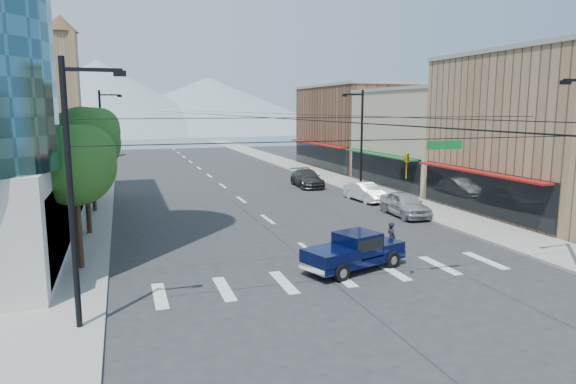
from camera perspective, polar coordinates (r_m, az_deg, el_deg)
name	(u,v)px	position (r m, az deg, el deg)	size (l,w,h in m)	color
ground	(358,287)	(22.06, 7.81, -10.41)	(160.00, 160.00, 0.00)	#28282B
sidewalk_left	(96,177)	(59.19, -20.60, 1.54)	(4.00, 120.00, 0.15)	gray
sidewalk_right	(304,169)	(62.79, 1.83, 2.54)	(4.00, 120.00, 0.15)	gray
shop_near	(556,136)	(40.93, 27.61, 5.55)	(12.00, 14.00, 11.00)	#8C6B4C
shop_mid	(439,139)	(51.76, 16.42, 5.66)	(12.00, 14.00, 9.00)	tan
shop_far	(365,128)	(65.55, 8.50, 7.04)	(12.00, 18.00, 10.00)	brown
clock_tower	(64,86)	(81.06, -23.61, 10.78)	(4.80, 4.80, 20.40)	#8C6B4C
mountain_left	(99,97)	(168.80, -20.28, 9.89)	(80.00, 80.00, 22.00)	gray
mountain_right	(208,104)	(181.03, -8.85, 9.63)	(90.00, 90.00, 18.00)	gray
tree_near	(78,163)	(24.95, -22.33, 3.04)	(3.65, 3.64, 6.71)	black
tree_midnear	(86,140)	(31.87, -21.50, 5.37)	(4.09, 4.09, 7.52)	black
tree_midfar	(93,143)	(38.88, -20.86, 5.10)	(3.65, 3.64, 6.71)	black
tree_far	(97,131)	(45.84, -20.50, 6.41)	(4.09, 4.09, 7.52)	black
signal_rig	(377,180)	(20.17, 9.82, 1.29)	(21.80, 0.20, 9.00)	black
lamp_pole_nw	(103,137)	(48.75, -19.84, 5.81)	(2.00, 0.25, 9.00)	black
lamp_pole_ne	(360,137)	(45.31, 8.04, 6.05)	(2.00, 0.25, 9.00)	black
pickup_truck	(354,251)	(24.03, 7.34, -6.48)	(5.44, 3.36, 1.74)	#060D32
pedestrian	(392,238)	(26.80, 11.43, -5.06)	(0.62, 0.41, 1.71)	black
parked_car_near	(405,204)	(36.54, 12.88, -1.32)	(1.99, 4.95, 1.69)	#ADADB1
parked_car_mid	(365,192)	(41.87, 8.58, 0.01)	(1.58, 4.54, 1.49)	white
parked_car_far	(307,178)	(49.14, 2.12, 1.53)	(2.26, 5.55, 1.61)	#2E2E30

